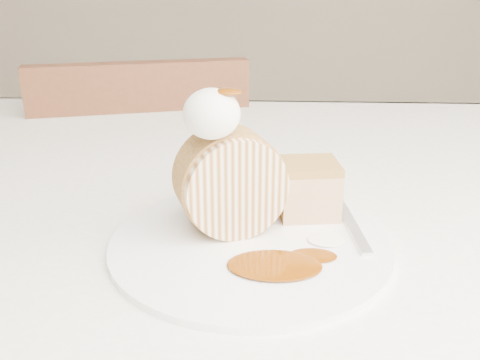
{
  "coord_description": "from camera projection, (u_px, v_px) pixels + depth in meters",
  "views": [
    {
      "loc": [
        0.07,
        -0.38,
        0.99
      ],
      "look_at": [
        0.05,
        0.07,
        0.81
      ],
      "focal_mm": 40.0,
      "sensor_mm": 36.0,
      "label": 1
    }
  ],
  "objects": [
    {
      "name": "table",
      "position": [
        206.0,
        255.0,
        0.66
      ],
      "size": [
        1.4,
        0.9,
        0.75
      ],
      "color": "white",
      "rests_on": "ground"
    },
    {
      "name": "chair_far",
      "position": [
        148.0,
        221.0,
        1.16
      ],
      "size": [
        0.49,
        0.49,
        0.84
      ],
      "rotation": [
        0.0,
        0.0,
        3.41
      ],
      "color": "brown",
      "rests_on": "ground"
    },
    {
      "name": "plate",
      "position": [
        250.0,
        243.0,
        0.5
      ],
      "size": [
        0.29,
        0.29,
        0.01
      ],
      "primitive_type": "cylinder",
      "rotation": [
        0.0,
        0.0,
        0.13
      ],
      "color": "white",
      "rests_on": "table"
    },
    {
      "name": "roulade_slice",
      "position": [
        231.0,
        182.0,
        0.5
      ],
      "size": [
        0.11,
        0.08,
        0.1
      ],
      "primitive_type": "cylinder",
      "rotation": [
        1.57,
        0.0,
        0.37
      ],
      "color": "beige",
      "rests_on": "plate"
    },
    {
      "name": "cake_chunk",
      "position": [
        308.0,
        192.0,
        0.54
      ],
      "size": [
        0.06,
        0.06,
        0.05
      ],
      "primitive_type": "cube",
      "rotation": [
        0.0,
        0.0,
        0.13
      ],
      "color": "#B58C44",
      "rests_on": "plate"
    },
    {
      "name": "whipped_cream",
      "position": [
        212.0,
        114.0,
        0.46
      ],
      "size": [
        0.05,
        0.05,
        0.04
      ],
      "primitive_type": "ellipsoid",
      "color": "white",
      "rests_on": "roulade_slice"
    },
    {
      "name": "caramel_drizzle",
      "position": [
        228.0,
        85.0,
        0.45
      ],
      "size": [
        0.03,
        0.02,
        0.01
      ],
      "primitive_type": "ellipsoid",
      "color": "#662D04",
      "rests_on": "whipped_cream"
    },
    {
      "name": "caramel_pool",
      "position": [
        275.0,
        265.0,
        0.45
      ],
      "size": [
        0.09,
        0.06,
        0.0
      ],
      "primitive_type": null,
      "rotation": [
        0.0,
        0.0,
        0.13
      ],
      "color": "#662D04",
      "rests_on": "plate"
    },
    {
      "name": "fork",
      "position": [
        352.0,
        226.0,
        0.52
      ],
      "size": [
        0.04,
        0.16,
        0.0
      ],
      "primitive_type": "cube",
      "rotation": [
        0.0,
        0.0,
        0.1
      ],
      "color": "silver",
      "rests_on": "plate"
    }
  ]
}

